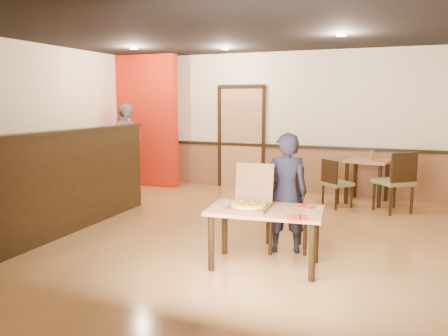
# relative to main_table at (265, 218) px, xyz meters

# --- Properties ---
(floor) EXTENTS (7.00, 7.00, 0.00)m
(floor) POSITION_rel_main_table_xyz_m (-0.92, 0.69, -0.56)
(floor) COLOR #BD8449
(floor) RESTS_ON ground
(ceiling) EXTENTS (7.00, 7.00, 0.00)m
(ceiling) POSITION_rel_main_table_xyz_m (-0.92, 0.69, 2.24)
(ceiling) COLOR black
(ceiling) RESTS_ON wall_back
(wall_back) EXTENTS (7.00, 0.00, 7.00)m
(wall_back) POSITION_rel_main_table_xyz_m (-0.92, 4.19, 0.84)
(wall_back) COLOR beige
(wall_back) RESTS_ON floor
(wall_left) EXTENTS (0.00, 7.00, 7.00)m
(wall_left) POSITION_rel_main_table_xyz_m (-4.42, 0.69, 0.84)
(wall_left) COLOR beige
(wall_left) RESTS_ON floor
(wainscot_back) EXTENTS (7.00, 0.04, 0.90)m
(wainscot_back) POSITION_rel_main_table_xyz_m (-0.92, 4.16, -0.11)
(wainscot_back) COLOR brown
(wainscot_back) RESTS_ON floor
(chair_rail_back) EXTENTS (7.00, 0.06, 0.06)m
(chair_rail_back) POSITION_rel_main_table_xyz_m (-0.92, 4.14, 0.36)
(chair_rail_back) COLOR black
(chair_rail_back) RESTS_ON wall_back
(back_door) EXTENTS (0.90, 0.06, 2.10)m
(back_door) POSITION_rel_main_table_xyz_m (-1.72, 4.15, 0.49)
(back_door) COLOR tan
(back_door) RESTS_ON wall_back
(booth_partition) EXTENTS (0.20, 3.10, 1.44)m
(booth_partition) POSITION_rel_main_table_xyz_m (-2.92, 0.49, 0.18)
(booth_partition) COLOR black
(booth_partition) RESTS_ON floor
(red_accent_panel) EXTENTS (1.60, 0.20, 2.78)m
(red_accent_panel) POSITION_rel_main_table_xyz_m (-3.82, 3.69, 0.84)
(red_accent_panel) COLOR red
(red_accent_panel) RESTS_ON floor
(spot_a) EXTENTS (0.14, 0.14, 0.02)m
(spot_a) POSITION_rel_main_table_xyz_m (-3.22, 2.49, 2.22)
(spot_a) COLOR beige
(spot_a) RESTS_ON ceiling
(spot_b) EXTENTS (0.14, 0.14, 0.02)m
(spot_b) POSITION_rel_main_table_xyz_m (-1.72, 3.19, 2.22)
(spot_b) COLOR beige
(spot_b) RESTS_ON ceiling
(spot_c) EXTENTS (0.14, 0.14, 0.02)m
(spot_c) POSITION_rel_main_table_xyz_m (0.48, 2.19, 2.22)
(spot_c) COLOR beige
(spot_c) RESTS_ON ceiling
(main_table) EXTENTS (1.30, 0.83, 0.66)m
(main_table) POSITION_rel_main_table_xyz_m (0.00, 0.00, 0.00)
(main_table) COLOR #BD7A4F
(main_table) RESTS_ON floor
(diner_chair) EXTENTS (0.64, 0.64, 1.01)m
(diner_chair) POSITION_rel_main_table_xyz_m (0.06, 0.71, -0.01)
(diner_chair) COLOR #636F41
(diner_chair) RESTS_ON floor
(side_chair_left) EXTENTS (0.59, 0.59, 0.84)m
(side_chair_left) POSITION_rel_main_table_xyz_m (0.37, 3.07, -0.10)
(side_chair_left) COLOR #636F41
(side_chair_left) RESTS_ON floor
(side_chair_right) EXTENTS (0.71, 0.71, 1.02)m
(side_chair_right) POSITION_rel_main_table_xyz_m (1.36, 3.06, 0.00)
(side_chair_right) COLOR #636F41
(side_chair_right) RESTS_ON floor
(side_table) EXTENTS (0.85, 0.85, 0.79)m
(side_table) POSITION_rel_main_table_xyz_m (0.86, 3.67, 0.05)
(side_table) COLOR #BD7A4F
(side_table) RESTS_ON floor
(diner) EXTENTS (0.62, 0.50, 1.47)m
(diner) POSITION_rel_main_table_xyz_m (0.09, 0.56, 0.18)
(diner) COLOR black
(diner) RESTS_ON floor
(passerby) EXTENTS (0.59, 1.10, 1.78)m
(passerby) POSITION_rel_main_table_xyz_m (-3.92, 3.15, 0.33)
(passerby) COLOR gray
(passerby) RESTS_ON floor
(pizza_box) EXTENTS (0.47, 0.54, 0.47)m
(pizza_box) POSITION_rel_main_table_xyz_m (-0.18, -0.02, 0.17)
(pizza_box) COLOR brown
(pizza_box) RESTS_ON main_table
(pizza) EXTENTS (0.47, 0.47, 0.03)m
(pizza) POSITION_rel_main_table_xyz_m (-0.17, -0.07, 0.15)
(pizza) COLOR #DDB450
(pizza) RESTS_ON pizza_box
(napkin_near) EXTENTS (0.26, 0.26, 0.01)m
(napkin_near) POSITION_rel_main_table_xyz_m (0.41, -0.24, 0.11)
(napkin_near) COLOR red
(napkin_near) RESTS_ON main_table
(napkin_far) EXTENTS (0.22, 0.22, 0.01)m
(napkin_far) POSITION_rel_main_table_xyz_m (0.40, 0.26, 0.11)
(napkin_far) COLOR red
(napkin_far) RESTS_ON main_table
(condiment) EXTENTS (0.07, 0.07, 0.17)m
(condiment) POSITION_rel_main_table_xyz_m (0.93, 3.59, 0.31)
(condiment) COLOR brown
(condiment) RESTS_ON side_table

